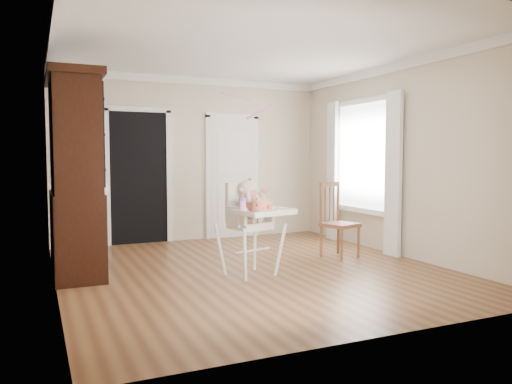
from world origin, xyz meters
name	(u,v)px	position (x,y,z in m)	size (l,w,h in m)	color
floor	(253,270)	(0.00, 0.00, 0.00)	(5.00, 5.00, 0.00)	brown
ceiling	(253,47)	(0.00, 0.00, 2.70)	(5.00, 5.00, 0.00)	white
wall_back	(193,159)	(0.00, 2.50, 1.35)	(4.50, 4.50, 0.00)	beige
wall_left	(53,161)	(-2.25, 0.00, 1.35)	(5.00, 5.00, 0.00)	beige
wall_right	(400,160)	(2.25, 0.00, 1.35)	(5.00, 5.00, 0.00)	beige
crown_molding	(253,52)	(0.00, 0.00, 2.64)	(4.50, 5.00, 0.12)	white
doorway	(139,174)	(-0.90, 2.48, 1.11)	(1.06, 0.05, 2.22)	black
closet_door	(232,178)	(0.70, 2.48, 1.02)	(0.96, 0.09, 2.13)	white
window_right	(362,164)	(2.18, 0.80, 1.29)	(0.13, 1.84, 2.30)	white
high_chair	(250,217)	(-0.14, -0.25, 0.69)	(0.80, 0.92, 1.11)	white
baby	(249,203)	(-0.14, -0.22, 0.86)	(0.36, 0.27, 0.51)	beige
cake	(262,206)	(-0.11, -0.52, 0.84)	(0.29, 0.29, 0.14)	silver
sippy_cup	(243,205)	(-0.31, -0.43, 0.86)	(0.08, 0.08, 0.20)	#ED90C6
china_cabinet	(76,175)	(-1.99, 0.64, 1.17)	(0.62, 1.39, 2.34)	black
dining_chair	(338,222)	(1.40, 0.25, 0.48)	(0.53, 0.53, 1.04)	brown
streamer	(235,96)	(-0.09, 0.36, 2.15)	(0.03, 0.50, 0.02)	#FF93D4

